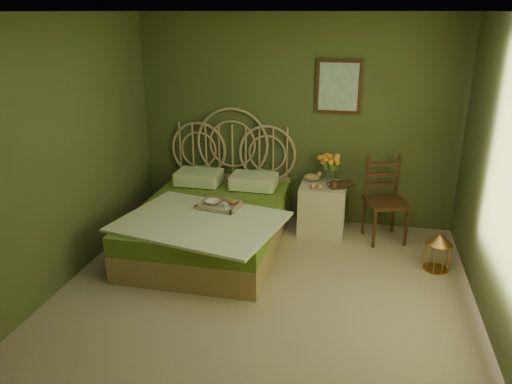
% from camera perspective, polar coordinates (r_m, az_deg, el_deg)
% --- Properties ---
extents(floor, '(4.50, 4.50, 0.00)m').
position_cam_1_polar(floor, '(4.74, 0.20, -13.33)').
color(floor, tan).
rests_on(floor, ground).
extents(ceiling, '(4.50, 4.50, 0.00)m').
position_cam_1_polar(ceiling, '(3.96, 0.25, 19.94)').
color(ceiling, silver).
rests_on(ceiling, wall_back).
extents(wall_back, '(4.00, 0.00, 4.00)m').
position_cam_1_polar(wall_back, '(6.31, 4.52, 8.03)').
color(wall_back, '#505A2F').
rests_on(wall_back, floor).
extents(wall_left, '(0.00, 4.50, 4.50)m').
position_cam_1_polar(wall_left, '(4.97, -23.01, 3.16)').
color(wall_left, '#505A2F').
rests_on(wall_left, floor).
extents(wall_art, '(0.54, 0.04, 0.64)m').
position_cam_1_polar(wall_art, '(6.16, 9.42, 11.79)').
color(wall_art, '#35210E').
rests_on(wall_art, wall_back).
extents(bed, '(1.84, 2.32, 1.44)m').
position_cam_1_polar(bed, '(5.81, -5.11, -3.27)').
color(bed, tan).
rests_on(bed, floor).
extents(nightstand, '(0.55, 0.55, 1.04)m').
position_cam_1_polar(nightstand, '(6.22, 7.66, -1.26)').
color(nightstand, beige).
rests_on(nightstand, floor).
extents(chair, '(0.57, 0.57, 1.01)m').
position_cam_1_polar(chair, '(6.12, 14.71, -0.18)').
color(chair, '#35210E').
rests_on(chair, floor).
extents(birdcage, '(0.27, 0.27, 0.41)m').
position_cam_1_polar(birdcage, '(5.65, 20.05, -6.51)').
color(birdcage, '#DD8F47').
rests_on(birdcage, floor).
extents(book_lower, '(0.28, 0.30, 0.02)m').
position_cam_1_polar(book_lower, '(6.13, 9.40, 0.84)').
color(book_lower, '#381E0F').
rests_on(book_lower, nightstand).
extents(book_upper, '(0.25, 0.26, 0.02)m').
position_cam_1_polar(book_upper, '(6.13, 9.41, 1.01)').
color(book_upper, '#472819').
rests_on(book_upper, nightstand).
extents(cereal_bowl, '(0.18, 0.18, 0.04)m').
position_cam_1_polar(cereal_bowl, '(5.64, -5.00, -1.17)').
color(cereal_bowl, white).
rests_on(cereal_bowl, bed).
extents(coffee_cup, '(0.08, 0.08, 0.07)m').
position_cam_1_polar(coffee_cup, '(5.49, -3.54, -1.58)').
color(coffee_cup, white).
rests_on(coffee_cup, bed).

